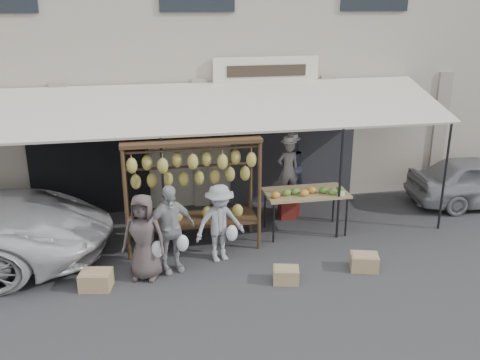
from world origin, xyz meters
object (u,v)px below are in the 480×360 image
(customer_right, at_px, (220,223))
(crate_near_b, at_px, (364,262))
(produce_table, at_px, (306,194))
(crate_near_a, at_px, (286,275))
(customer_left, at_px, (144,237))
(vendor_left, at_px, (288,170))
(banana_rack, at_px, (192,171))
(vendor_right, at_px, (292,166))
(customer_mid, at_px, (169,229))
(crate_far, at_px, (96,280))

(customer_right, xyz_separation_m, crate_near_b, (2.51, -0.88, -0.60))
(crate_near_b, bearing_deg, produce_table, 107.89)
(produce_table, bearing_deg, customer_right, -156.10)
(crate_near_a, bearing_deg, customer_left, 165.08)
(vendor_left, relative_size, crate_near_b, 2.71)
(vendor_left, height_order, customer_right, vendor_left)
(crate_near_a, xyz_separation_m, crate_near_b, (1.52, 0.17, 0.01))
(customer_left, bearing_deg, banana_rack, 65.52)
(produce_table, height_order, customer_left, customer_left)
(vendor_right, height_order, customer_mid, vendor_right)
(customer_left, bearing_deg, crate_far, -147.81)
(produce_table, distance_m, crate_far, 4.50)
(crate_far, bearing_deg, crate_near_a, -7.33)
(customer_left, relative_size, crate_near_a, 3.53)
(customer_left, relative_size, crate_near_b, 3.19)
(banana_rack, bearing_deg, crate_far, -144.31)
(produce_table, relative_size, customer_right, 1.14)
(customer_mid, bearing_deg, vendor_right, 18.33)
(customer_right, bearing_deg, produce_table, 8.71)
(banana_rack, bearing_deg, vendor_right, 28.33)
(banana_rack, relative_size, produce_table, 1.53)
(produce_table, xyz_separation_m, customer_mid, (-2.89, -1.11, -0.06))
(customer_left, xyz_separation_m, crate_near_b, (3.91, -0.47, -0.63))
(vendor_right, distance_m, crate_far, 5.01)
(crate_near_a, bearing_deg, produce_table, 63.45)
(crate_near_a, relative_size, crate_far, 0.85)
(banana_rack, distance_m, crate_near_b, 3.61)
(banana_rack, xyz_separation_m, crate_near_a, (1.42, -1.72, -1.44))
(produce_table, xyz_separation_m, crate_near_b, (0.56, -1.75, -0.73))
(customer_right, distance_m, crate_far, 2.40)
(crate_far, bearing_deg, customer_mid, 16.51)
(produce_table, height_order, crate_near_a, produce_table)
(vendor_left, bearing_deg, crate_far, 26.61)
(produce_table, height_order, crate_far, produce_table)
(banana_rack, xyz_separation_m, customer_right, (0.43, -0.67, -0.82))
(vendor_left, distance_m, customer_mid, 3.39)
(vendor_right, xyz_separation_m, crate_near_a, (-0.95, -2.99, -1.00))
(customer_mid, distance_m, crate_near_b, 3.58)
(customer_left, height_order, crate_far, customer_left)
(crate_near_a, bearing_deg, customer_right, 133.44)
(crate_far, bearing_deg, customer_right, 15.82)
(vendor_left, bearing_deg, customer_mid, 32.12)
(crate_near_b, bearing_deg, vendor_left, 105.40)
(banana_rack, relative_size, crate_near_a, 5.89)
(vendor_right, height_order, crate_near_a, vendor_right)
(banana_rack, height_order, customer_mid, banana_rack)
(customer_right, bearing_deg, banana_rack, 107.32)
(vendor_left, xyz_separation_m, customer_right, (-1.79, -1.73, -0.38))
(banana_rack, distance_m, crate_near_a, 2.65)
(vendor_left, distance_m, crate_near_b, 2.88)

